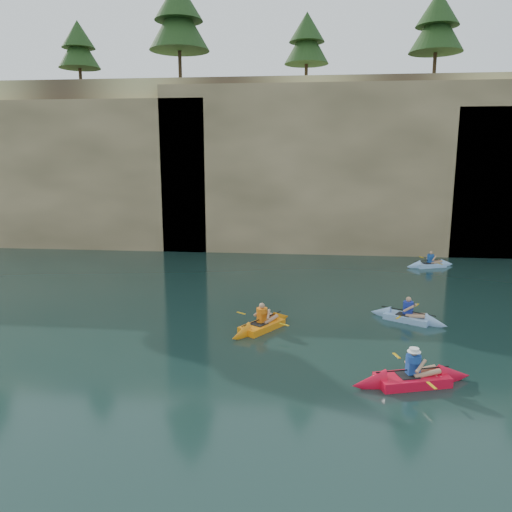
# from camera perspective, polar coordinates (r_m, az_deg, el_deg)

# --- Properties ---
(ground) EXTENTS (160.00, 160.00, 0.00)m
(ground) POSITION_cam_1_polar(r_m,az_deg,el_deg) (13.18, 5.65, -18.25)
(ground) COLOR black
(ground) RESTS_ON ground
(cliff) EXTENTS (70.00, 16.00, 12.00)m
(cliff) POSITION_cam_1_polar(r_m,az_deg,el_deg) (41.46, 6.32, 10.67)
(cliff) COLOR #CCBE7C
(cliff) RESTS_ON ground
(cliff_slab_west) EXTENTS (26.00, 2.40, 10.56)m
(cliff_slab_west) POSITION_cam_1_polar(r_m,az_deg,el_deg) (39.52, -24.49, 8.65)
(cliff_slab_west) COLOR tan
(cliff_slab_west) RESTS_ON ground
(cliff_slab_center) EXTENTS (24.00, 2.40, 11.40)m
(cliff_slab_center) POSITION_cam_1_polar(r_m,az_deg,el_deg) (34.13, 9.72, 9.92)
(cliff_slab_center) COLOR tan
(cliff_slab_center) RESTS_ON ground
(sea_cave_west) EXTENTS (4.50, 1.00, 4.00)m
(sea_cave_west) POSITION_cam_1_polar(r_m,az_deg,el_deg) (38.22, -21.99, 3.83)
(sea_cave_west) COLOR black
(sea_cave_west) RESTS_ON ground
(sea_cave_center) EXTENTS (3.50, 1.00, 3.20)m
(sea_cave_center) POSITION_cam_1_polar(r_m,az_deg,el_deg) (34.01, -0.61, 3.14)
(sea_cave_center) COLOR black
(sea_cave_center) RESTS_ON ground
(sea_cave_east) EXTENTS (5.00, 1.00, 4.50)m
(sea_cave_east) POSITION_cam_1_polar(r_m,az_deg,el_deg) (35.13, 22.74, 3.58)
(sea_cave_east) COLOR black
(sea_cave_east) RESTS_ON ground
(cliff_pines) EXTENTS (56.00, 6.00, 7.83)m
(cliff_pines) POSITION_cam_1_polar(r_m,az_deg,el_deg) (37.65, 6.69, 25.84)
(cliff_pines) COLOR black
(cliff_pines) RESTS_ON cliff
(main_kayaker) EXTENTS (3.77, 2.40, 1.37)m
(main_kayaker) POSITION_cam_1_polar(r_m,az_deg,el_deg) (15.51, 17.42, -13.22)
(main_kayaker) COLOR red
(main_kayaker) RESTS_ON ground
(kayaker_orange) EXTENTS (2.53, 3.25, 1.29)m
(kayaker_orange) POSITION_cam_1_polar(r_m,az_deg,el_deg) (19.17, 0.68, -7.93)
(kayaker_orange) COLOR orange
(kayaker_orange) RESTS_ON ground
(kayaker_ltblue_near) EXTENTS (3.09, 2.24, 1.24)m
(kayaker_ltblue_near) POSITION_cam_1_polar(r_m,az_deg,el_deg) (21.00, 16.93, -6.71)
(kayaker_ltblue_near) COLOR #83ACDB
(kayaker_ltblue_near) RESTS_ON ground
(kayaker_ltblue_mid) EXTENTS (3.17, 2.22, 1.18)m
(kayaker_ltblue_mid) POSITION_cam_1_polar(r_m,az_deg,el_deg) (31.34, 19.28, -0.93)
(kayaker_ltblue_mid) COLOR #95C5F9
(kayaker_ltblue_mid) RESTS_ON ground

